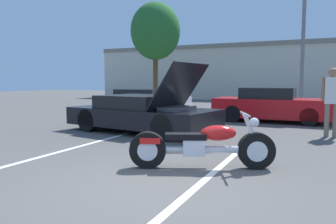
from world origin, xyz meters
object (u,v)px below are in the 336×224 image
Objects in this scene: tree_background at (155,32)px; show_car_hood_open at (143,113)px; light_pole at (306,15)px; spectator_near_motorcycle at (332,96)px; parked_car_left_row at (143,101)px; motorcycle at (202,146)px; parked_car_mid_row at (272,105)px.

tree_background is 1.44× the size of show_car_hood_open.
spectator_near_motorcycle is (1.05, -7.71, -3.51)m from light_pole.
light_pole reaches higher than show_car_hood_open.
light_pole is 4.64× the size of spectator_near_motorcycle.
motorcycle is at bearing -61.13° from parked_car_left_row.
parked_car_mid_row is 2.26× the size of spectator_near_motorcycle.
show_car_hood_open is 2.54× the size of spectator_near_motorcycle.
parked_car_left_row is at bearing 128.76° from show_car_hood_open.
tree_background is at bearing 140.11° from parked_car_mid_row.
parked_car_mid_row is 3.45m from spectator_near_motorcycle.
tree_background reaches higher than show_car_hood_open.
tree_background is 17.06m from motorcycle.
show_car_hood_open is at bearing -113.29° from light_pole.
tree_background is at bearing 105.68° from parked_car_left_row.
tree_background reaches higher than motorcycle.
spectator_near_motorcycle is at bearing 41.72° from motorcycle.
parked_car_left_row is 5.93m from parked_car_mid_row.
parked_car_left_row is (-5.68, 8.09, 0.16)m from motorcycle.
motorcycle is (-1.02, -12.11, -4.21)m from light_pole.
spectator_near_motorcycle reaches higher than parked_car_left_row.
show_car_hood_open reaches higher than parked_car_left_row.
tree_background reaches higher than parked_car_mid_row.
parked_car_mid_row is (0.19, 7.24, 0.20)m from motorcycle.
parked_car_left_row is (2.50, -6.24, -4.18)m from tree_background.
parked_car_mid_row is at bearing 123.34° from spectator_near_motorcycle.
show_car_hood_open reaches higher than motorcycle.
show_car_hood_open reaches higher than parked_car_mid_row.
show_car_hood_open is 1.06× the size of parked_car_left_row.
light_pole reaches higher than tree_background.
spectator_near_motorcycle is at bearing -31.71° from parked_car_left_row.
tree_background is at bearing 96.61° from motorcycle.
light_pole is 1.27× the size of tree_background.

